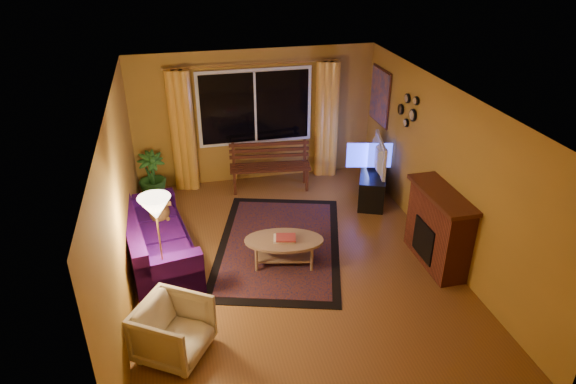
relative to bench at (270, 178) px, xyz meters
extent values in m
cube|color=brown|center=(-0.17, -2.46, -0.23)|extent=(4.50, 6.00, 0.02)
cube|color=white|center=(-0.17, -2.46, 2.29)|extent=(4.50, 6.00, 0.02)
cube|color=#B48330|center=(-0.17, 0.55, 1.03)|extent=(4.50, 0.02, 2.50)
cube|color=#B48330|center=(-2.43, -2.46, 1.03)|extent=(0.02, 6.00, 2.50)
cube|color=#B48330|center=(2.09, -2.46, 1.03)|extent=(0.02, 6.00, 2.50)
cube|color=black|center=(-0.17, 0.48, 1.23)|extent=(2.00, 0.02, 1.30)
cylinder|color=#BF8C3F|center=(-0.17, 0.44, 2.03)|extent=(3.20, 0.03, 0.03)
cylinder|color=gold|center=(-1.52, 0.42, 0.90)|extent=(0.36, 0.36, 2.24)
cylinder|color=gold|center=(1.18, 0.42, 0.90)|extent=(0.36, 0.36, 2.24)
cube|color=#401B0F|center=(0.00, 0.00, 0.00)|extent=(1.52, 0.60, 0.44)
imported|color=#235B1E|center=(-2.13, 0.13, 0.22)|extent=(0.62, 0.62, 0.88)
cube|color=#250745|center=(-2.05, -1.94, 0.19)|extent=(1.20, 2.16, 0.83)
imported|color=#C7B595|center=(-1.90, -3.85, 0.16)|extent=(0.98, 0.99, 0.76)
cylinder|color=#BF8C3F|center=(-1.97, -2.87, 0.56)|extent=(0.35, 0.35, 1.57)
cube|color=#602410|center=(-0.25, -1.91, -0.21)|extent=(2.62, 3.34, 0.02)
cylinder|color=#977256|center=(-0.28, -2.40, -0.01)|extent=(1.36, 1.36, 0.42)
cube|color=black|center=(1.73, -0.73, 0.05)|extent=(0.91, 1.38, 0.55)
imported|color=black|center=(1.73, -0.73, 0.61)|extent=(0.35, 0.99, 0.57)
cube|color=maroon|center=(1.88, -2.86, 0.33)|extent=(0.40, 1.20, 1.10)
cube|color=#CB6432|center=(2.05, -0.01, 1.43)|extent=(0.04, 0.76, 0.96)
camera|label=1|loc=(-1.64, -8.46, 4.23)|focal=32.00mm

